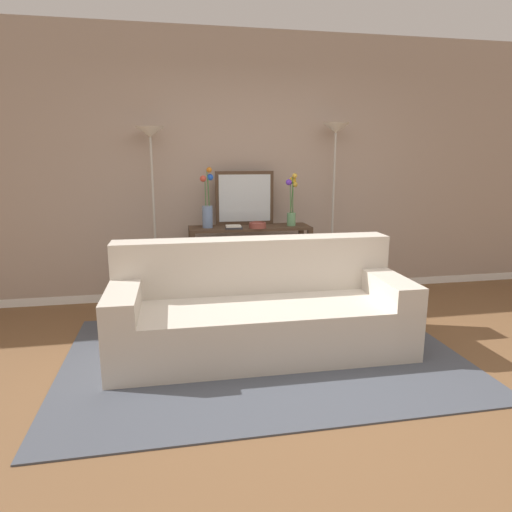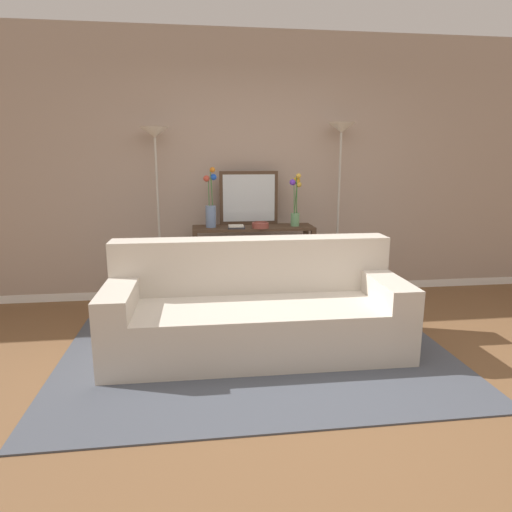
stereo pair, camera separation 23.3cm
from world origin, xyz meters
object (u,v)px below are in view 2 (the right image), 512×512
Objects in this scene: wall_mirror at (249,198)px; book_stack at (236,227)px; console_table at (253,251)px; book_row_under_console at (218,299)px; couch at (255,312)px; floor_lamp_right at (340,163)px; floor_lamp_left at (156,167)px; fruit_bowl at (260,225)px; vase_tall_flowers at (211,207)px; vase_short_flowers at (296,202)px.

wall_mirror is 3.43× the size of book_stack.
console_table is 2.03× the size of wall_mirror.
couch is at bearing -77.95° from book_row_under_console.
floor_lamp_right is at bearing -3.83° from wall_mirror.
console_table reaches higher than book_row_under_console.
wall_mirror is (0.95, 0.07, -0.33)m from floor_lamp_left.
floor_lamp_left is (-0.85, 1.26, 1.14)m from couch.
floor_lamp_left is (-0.98, 0.09, 0.87)m from console_table.
book_row_under_console is at bearing 164.85° from fruit_bowl.
wall_mirror is 0.45m from vase_tall_flowers.
floor_lamp_right reaches higher than book_row_under_console.
vase_tall_flowers is 3.36× the size of book_stack.
wall_mirror is 1.14m from book_row_under_console.
floor_lamp_right is at bearing 5.53° from console_table.
book_row_under_console is (-0.38, -0.00, -0.52)m from console_table.
fruit_bowl is at bearing -11.47° from floor_lamp_left.
couch is at bearing -96.37° from console_table.
console_table is at bearing 32.15° from book_stack.
book_row_under_console is at bearing -156.07° from wall_mirror.
vase_tall_flowers is at bearing 155.10° from book_stack.
vase_short_flowers is 1.83× the size of book_row_under_console.
wall_mirror is at bearing 107.30° from fruit_bowl.
vase_short_flowers reaches higher than fruit_bowl.
vase_short_flowers reaches higher than couch.
wall_mirror is 0.51m from vase_short_flowers.
floor_lamp_left is 1.01m from wall_mirror.
fruit_bowl reaches higher than console_table.
wall_mirror is 1.02× the size of vase_tall_flowers.
vase_tall_flowers is at bearing -9.77° from floor_lamp_left.
book_stack is at bearing 93.11° from couch.
fruit_bowl is (1.04, -0.21, -0.58)m from floor_lamp_left.
vase_tall_flowers is 1.12× the size of vase_short_flowers.
vase_tall_flowers reaches higher than couch.
book_row_under_console is (-0.35, -0.16, -1.07)m from wall_mirror.
book_row_under_console is at bearing 102.05° from couch.
book_stack is 0.61× the size of book_row_under_console.
floor_lamp_right is 3.04× the size of wall_mirror.
vase_short_flowers is 0.68m from book_stack.
wall_mirror is at bearing 59.68° from book_stack.
book_row_under_console is (-0.83, 0.02, -1.04)m from vase_short_flowers.
book_stack reaches higher than book_row_under_console.
floor_lamp_left is 6.17× the size of book_row_under_console.
vase_tall_flowers is (-0.44, -0.00, 0.47)m from console_table.
vase_tall_flowers reaches higher than console_table.
floor_lamp_right is at bearing 49.52° from couch.
floor_lamp_right is at bearing 10.48° from book_stack.
vase_short_flowers reaches higher than book_stack.
couch is 1.19m from book_stack.
vase_short_flowers is at bearing -1.51° from book_row_under_console.
couch is at bearing -56.10° from floor_lamp_left.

